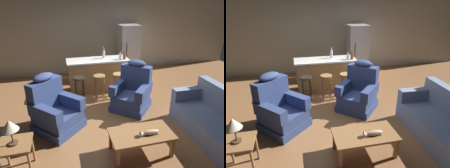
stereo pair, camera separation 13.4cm
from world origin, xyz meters
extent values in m
plane|color=brown|center=(0.00, 0.00, 0.00)|extent=(12.00, 12.00, 0.00)
cube|color=#A89E89|center=(0.00, 3.12, 1.30)|extent=(12.00, 0.05, 2.60)
cube|color=olive|center=(0.20, -1.59, 0.40)|extent=(1.10, 0.60, 0.04)
cube|color=olive|center=(-0.29, -1.83, 0.19)|extent=(0.06, 0.06, 0.38)
cube|color=olive|center=(0.69, -1.83, 0.19)|extent=(0.06, 0.06, 0.38)
cube|color=olive|center=(-0.29, -1.35, 0.19)|extent=(0.06, 0.06, 0.38)
cube|color=olive|center=(0.69, -1.35, 0.19)|extent=(0.06, 0.06, 0.38)
cube|color=#4C3823|center=(0.35, -1.67, 0.43)|extent=(0.22, 0.07, 0.01)
ellipsoid|color=tan|center=(0.35, -1.67, 0.46)|extent=(0.28, 0.09, 0.09)
cone|color=tan|center=(0.18, -1.67, 0.46)|extent=(0.06, 0.10, 0.10)
cube|color=#707FA3|center=(1.75, -1.51, 0.10)|extent=(0.90, 1.93, 0.20)
cube|color=#707FA3|center=(1.75, -1.51, 0.31)|extent=(0.90, 1.93, 0.22)
cube|color=#707FA3|center=(1.78, -0.66, 0.56)|extent=(0.85, 0.23, 0.28)
cube|color=navy|center=(-1.20, -0.48, 0.09)|extent=(1.19, 1.19, 0.18)
cube|color=navy|center=(-1.20, -0.48, 0.30)|extent=(1.10, 1.10, 0.24)
cube|color=navy|center=(-1.41, -0.26, 0.74)|extent=(0.71, 0.70, 0.64)
ellipsoid|color=navy|center=(-1.41, -0.26, 1.12)|extent=(0.52, 0.51, 0.16)
cube|color=navy|center=(-0.95, -0.27, 0.55)|extent=(0.68, 0.70, 0.26)
cube|color=navy|center=(-1.43, -0.72, 0.55)|extent=(0.68, 0.70, 0.26)
cube|color=navy|center=(0.56, -0.05, 0.09)|extent=(1.19, 1.19, 0.18)
cube|color=navy|center=(0.56, -0.05, 0.30)|extent=(1.09, 1.10, 0.24)
cube|color=navy|center=(0.76, 0.18, 0.74)|extent=(0.73, 0.68, 0.64)
ellipsoid|color=navy|center=(0.76, 0.18, 1.12)|extent=(0.52, 0.50, 0.16)
cube|color=navy|center=(0.80, -0.28, 0.55)|extent=(0.66, 0.72, 0.26)
cube|color=navy|center=(0.30, 0.15, 0.55)|extent=(0.66, 0.72, 0.26)
cube|color=olive|center=(-1.83, -1.53, 0.54)|extent=(0.48, 0.48, 0.04)
cylinder|color=olive|center=(-1.63, -1.73, 0.26)|extent=(0.04, 0.04, 0.52)
cylinder|color=olive|center=(-2.03, -1.33, 0.26)|extent=(0.04, 0.04, 0.52)
cylinder|color=olive|center=(-1.63, -1.33, 0.26)|extent=(0.04, 0.04, 0.52)
cylinder|color=#4C3823|center=(-1.84, -1.53, 0.58)|extent=(0.14, 0.14, 0.03)
cylinder|color=#4C3823|center=(-1.84, -1.53, 0.70)|extent=(0.02, 0.02, 0.22)
cone|color=#BCB29E|center=(-1.84, -1.53, 0.89)|extent=(0.24, 0.24, 0.16)
cube|color=#9E7042|center=(0.00, 1.35, 0.45)|extent=(1.71, 0.63, 0.91)
cube|color=silver|center=(0.00, 1.35, 0.93)|extent=(1.80, 0.70, 0.04)
cylinder|color=black|center=(-0.62, 0.72, 0.66)|extent=(0.32, 0.32, 0.04)
torus|color=black|center=(-0.62, 0.72, 0.22)|extent=(0.23, 0.23, 0.02)
cylinder|color=black|center=(-0.72, 0.62, 0.32)|extent=(0.04, 0.04, 0.64)
cylinder|color=black|center=(-0.52, 0.62, 0.32)|extent=(0.04, 0.04, 0.64)
cylinder|color=black|center=(-0.72, 0.82, 0.32)|extent=(0.04, 0.04, 0.64)
cylinder|color=black|center=(-0.52, 0.82, 0.32)|extent=(0.04, 0.04, 0.64)
cylinder|color=olive|center=(-0.08, 0.72, 0.66)|extent=(0.32, 0.32, 0.04)
torus|color=olive|center=(-0.08, 0.72, 0.22)|extent=(0.23, 0.23, 0.02)
cylinder|color=olive|center=(-0.18, 0.62, 0.32)|extent=(0.04, 0.04, 0.64)
cylinder|color=olive|center=(0.02, 0.62, 0.32)|extent=(0.04, 0.04, 0.64)
cylinder|color=olive|center=(-0.18, 0.82, 0.32)|extent=(0.04, 0.04, 0.64)
cylinder|color=olive|center=(0.02, 0.82, 0.32)|extent=(0.04, 0.04, 0.64)
cylinder|color=#A87A47|center=(0.46, 0.72, 0.66)|extent=(0.32, 0.32, 0.04)
torus|color=#A87A47|center=(0.46, 0.72, 0.22)|extent=(0.23, 0.23, 0.02)
cylinder|color=#A87A47|center=(0.36, 0.62, 0.32)|extent=(0.04, 0.04, 0.64)
cylinder|color=#A87A47|center=(0.56, 0.62, 0.32)|extent=(0.04, 0.04, 0.64)
cylinder|color=#A87A47|center=(0.36, 0.82, 0.32)|extent=(0.04, 0.04, 0.64)
cylinder|color=#A87A47|center=(0.56, 0.82, 0.32)|extent=(0.04, 0.04, 0.64)
cube|color=#B7B7BC|center=(1.37, 2.55, 0.88)|extent=(0.70, 0.66, 1.76)
cylinder|color=#333338|center=(1.18, 2.20, 0.97)|extent=(0.02, 0.02, 0.50)
cylinder|color=brown|center=(0.76, 1.17, 1.04)|extent=(0.09, 0.09, 0.17)
cylinder|color=brown|center=(0.76, 1.17, 1.16)|extent=(0.03, 0.03, 0.07)
cylinder|color=silver|center=(0.21, 1.44, 1.06)|extent=(0.08, 0.08, 0.22)
cylinder|color=silver|center=(0.21, 1.44, 1.22)|extent=(0.03, 0.03, 0.09)
cylinder|color=silver|center=(0.65, 1.21, 1.03)|extent=(0.07, 0.07, 0.16)
cylinder|color=silver|center=(0.65, 1.21, 1.14)|extent=(0.03, 0.03, 0.07)
camera|label=1|loc=(-1.01, -4.23, 2.55)|focal=32.00mm
camera|label=2|loc=(-0.88, -4.26, 2.55)|focal=32.00mm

